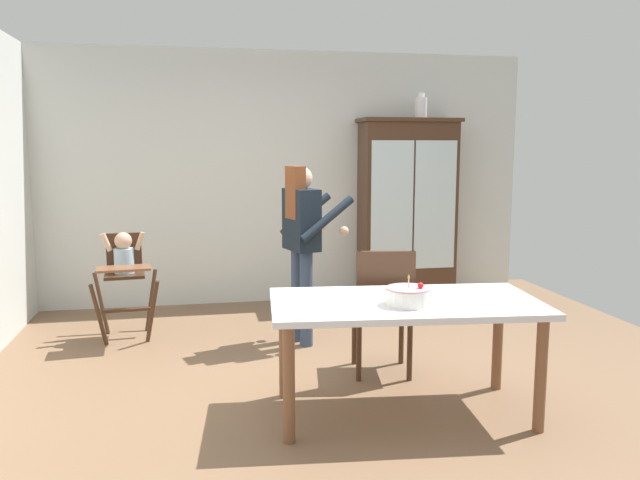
% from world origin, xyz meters
% --- Properties ---
extents(ground_plane, '(6.24, 6.24, 0.00)m').
position_xyz_m(ground_plane, '(0.00, 0.00, 0.00)').
color(ground_plane, brown).
extents(wall_back, '(5.32, 0.06, 2.70)m').
position_xyz_m(wall_back, '(0.00, 2.63, 1.35)').
color(wall_back, silver).
rests_on(wall_back, ground_plane).
extents(china_cabinet, '(1.08, 0.48, 1.99)m').
position_xyz_m(china_cabinet, '(1.30, 2.37, 1.00)').
color(china_cabinet, '#422819').
rests_on(china_cabinet, ground_plane).
extents(ceramic_vase, '(0.13, 0.13, 0.27)m').
position_xyz_m(ceramic_vase, '(1.43, 2.37, 2.11)').
color(ceramic_vase, white).
rests_on(ceramic_vase, china_cabinet).
extents(high_chair_with_toddler, '(0.62, 0.72, 0.95)m').
position_xyz_m(high_chair_with_toddler, '(-1.60, 1.48, 0.65)').
color(high_chair_with_toddler, '#422819').
rests_on(high_chair_with_toddler, ground_plane).
extents(adult_person, '(0.61, 0.59, 1.53)m').
position_xyz_m(adult_person, '(-0.09, 1.03, 0.97)').
color(adult_person, '#33425B').
rests_on(adult_person, ground_plane).
extents(dining_table, '(1.75, 1.02, 0.74)m').
position_xyz_m(dining_table, '(0.30, -0.53, 0.65)').
color(dining_table, silver).
rests_on(dining_table, ground_plane).
extents(birthday_cake, '(0.28, 0.28, 0.19)m').
position_xyz_m(birthday_cake, '(0.28, -0.65, 0.79)').
color(birthday_cake, white).
rests_on(birthday_cake, dining_table).
extents(dining_chair_far_side, '(0.50, 0.50, 0.96)m').
position_xyz_m(dining_chair_far_side, '(0.36, 0.11, 0.56)').
color(dining_chair_far_side, '#422819').
rests_on(dining_chair_far_side, ground_plane).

